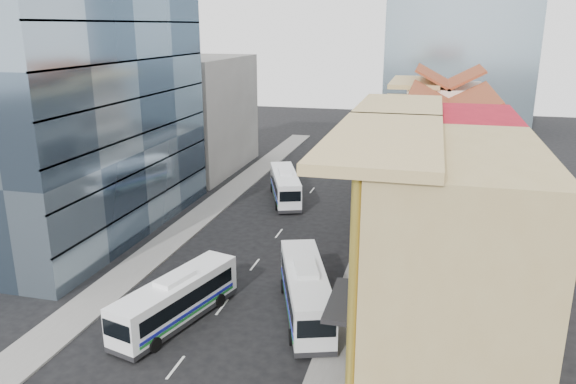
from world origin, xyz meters
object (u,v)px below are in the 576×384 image
(shophouse_tan, at_px, (453,262))
(bus_left_near, at_px, (176,299))
(office_tower, at_px, (72,59))
(bus_right, at_px, (306,290))
(bus_left_far, at_px, (285,185))

(shophouse_tan, xyz_separation_m, bus_left_near, (-16.00, 0.51, -4.43))
(office_tower, xyz_separation_m, bus_left_near, (15.00, -13.49, -13.43))
(bus_left_near, bearing_deg, bus_right, 36.53)
(bus_right, bearing_deg, shophouse_tan, -41.09)
(office_tower, height_order, bus_right, office_tower)
(bus_left_far, height_order, bus_right, bus_right)
(bus_left_near, xyz_separation_m, bus_right, (7.50, 2.92, 0.12))
(bus_left_far, relative_size, bus_right, 0.97)
(shophouse_tan, height_order, office_tower, office_tower)
(office_tower, relative_size, bus_left_near, 3.06)
(bus_left_near, distance_m, bus_right, 8.05)
(bus_left_near, bearing_deg, shophouse_tan, 13.42)
(office_tower, bearing_deg, bus_left_far, 40.34)
(bus_right, bearing_deg, bus_left_far, 88.73)
(office_tower, distance_m, bus_left_near, 24.23)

